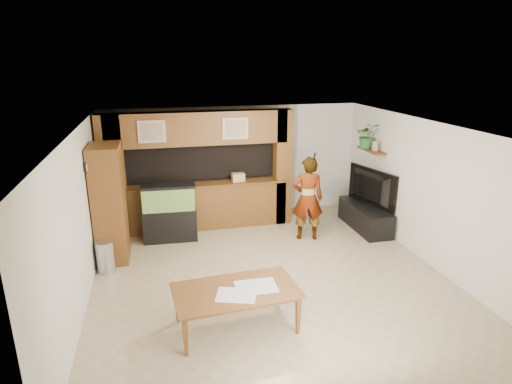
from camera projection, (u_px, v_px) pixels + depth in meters
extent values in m
plane|color=#9E896D|center=(269.00, 275.00, 7.54)|extent=(6.50, 6.50, 0.00)
plane|color=white|center=(271.00, 128.00, 6.76)|extent=(6.50, 6.50, 0.00)
plane|color=beige|center=(234.00, 161.00, 10.16)|extent=(6.00, 0.00, 6.00)
plane|color=beige|center=(79.00, 221.00, 6.49)|extent=(0.00, 6.50, 6.50)
plane|color=beige|center=(428.00, 193.00, 7.81)|extent=(0.00, 6.50, 6.50)
cube|color=brown|center=(201.00, 207.00, 9.47)|extent=(3.80, 0.35, 1.00)
cube|color=brown|center=(201.00, 185.00, 9.31)|extent=(3.80, 0.43, 0.04)
cube|color=brown|center=(198.00, 128.00, 8.94)|extent=(3.80, 0.35, 0.70)
cube|color=brown|center=(113.00, 177.00, 8.83)|extent=(0.50, 0.35, 2.60)
cube|color=brown|center=(282.00, 167.00, 9.63)|extent=(0.35, 0.35, 2.60)
cube|color=black|center=(197.00, 160.00, 9.69)|extent=(4.20, 0.45, 0.85)
cube|color=tan|center=(152.00, 132.00, 8.55)|extent=(0.55, 0.03, 0.45)
cube|color=tan|center=(152.00, 132.00, 8.53)|extent=(0.43, 0.01, 0.35)
cube|color=tan|center=(235.00, 128.00, 8.92)|extent=(0.55, 0.03, 0.45)
cube|color=tan|center=(235.00, 129.00, 8.90)|extent=(0.43, 0.01, 0.35)
cylinder|color=black|center=(86.00, 167.00, 7.24)|extent=(0.04, 0.25, 0.25)
cylinder|color=white|center=(87.00, 167.00, 7.25)|extent=(0.01, 0.21, 0.21)
cube|color=brown|center=(371.00, 150.00, 9.47)|extent=(0.25, 0.90, 0.04)
cube|color=brown|center=(109.00, 203.00, 7.89)|extent=(0.55, 0.90, 2.19)
cylinder|color=#B2B2B7|center=(106.00, 257.00, 7.58)|extent=(0.32, 0.32, 0.59)
cube|color=black|center=(170.00, 225.00, 8.89)|extent=(1.09, 0.41, 0.68)
cube|color=#2E712D|center=(169.00, 198.00, 8.72)|extent=(1.05, 0.38, 0.47)
cube|color=black|center=(168.00, 186.00, 8.64)|extent=(1.09, 0.41, 0.05)
cube|color=black|center=(365.00, 217.00, 9.55)|extent=(0.58, 1.58, 0.53)
imported|color=black|center=(367.00, 188.00, 9.34)|extent=(0.55, 1.43, 0.82)
cube|color=tan|center=(375.00, 146.00, 9.28)|extent=(0.06, 0.16, 0.20)
imported|color=#276228|center=(368.00, 136.00, 9.52)|extent=(0.63, 0.59, 0.57)
imported|color=#A08258|center=(308.00, 199.00, 8.81)|extent=(0.72, 0.56, 1.77)
cylinder|color=black|center=(314.00, 156.00, 8.40)|extent=(0.03, 0.10, 0.15)
imported|color=brown|center=(237.00, 310.00, 5.97)|extent=(1.79, 1.09, 0.60)
cube|color=silver|center=(256.00, 287.00, 5.98)|extent=(0.58, 0.43, 0.01)
cube|color=silver|center=(236.00, 295.00, 5.77)|extent=(0.62, 0.53, 0.01)
cube|color=tan|center=(238.00, 177.00, 9.46)|extent=(0.29, 0.21, 0.18)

